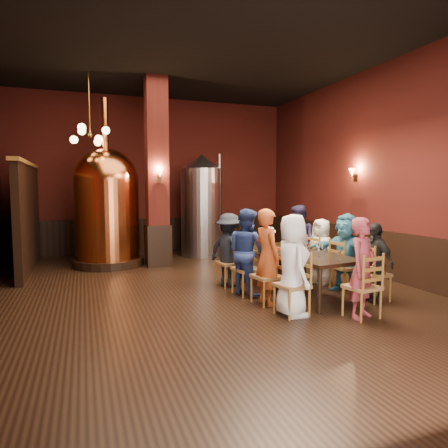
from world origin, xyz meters
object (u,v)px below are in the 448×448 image
object	(u,v)px
steel_vessel	(202,206)
copper_kettle	(107,206)
person_1	(267,257)
rose_vase	(271,233)
person_2	(247,252)
dining_table	(297,255)
person_0	(292,265)

from	to	relation	value
steel_vessel	copper_kettle	bearing A→B (deg)	-167.20
person_1	copper_kettle	size ratio (longest dim) A/B	0.39
rose_vase	copper_kettle	bearing A→B (deg)	137.13
steel_vessel	person_2	bearing A→B (deg)	-95.50
dining_table	person_2	world-z (taller)	person_2
person_2	rose_vase	size ratio (longest dim) A/B	4.16
person_2	rose_vase	bearing A→B (deg)	-69.56
rose_vase	person_1	bearing A→B (deg)	-118.20
person_0	rose_vase	size ratio (longest dim) A/B	4.10
person_0	steel_vessel	distance (m)	5.54
person_1	rose_vase	world-z (taller)	person_1
person_0	copper_kettle	size ratio (longest dim) A/B	0.38
person_0	person_2	size ratio (longest dim) A/B	0.99
steel_vessel	rose_vase	bearing A→B (deg)	-82.24
dining_table	person_1	world-z (taller)	person_1
dining_table	person_2	bearing A→B (deg)	158.78
person_0	copper_kettle	bearing A→B (deg)	31.19
rose_vase	person_0	bearing A→B (deg)	-108.00
person_0	dining_table	bearing A→B (deg)	-26.87
person_2	rose_vase	xyz separation A→B (m)	(0.87, 0.79, 0.22)
person_2	copper_kettle	xyz separation A→B (m)	(-2.16, 3.60, 0.70)
person_0	copper_kettle	xyz separation A→B (m)	(-2.34, 4.92, 0.71)
person_1	steel_vessel	world-z (taller)	steel_vessel
person_1	copper_kettle	world-z (taller)	copper_kettle
person_2	steel_vessel	bearing A→B (deg)	-27.59
person_0	person_1	distance (m)	0.67
person_0	person_1	xyz separation A→B (m)	(-0.09, 0.66, 0.03)
dining_table	person_0	size ratio (longest dim) A/B	1.66
dining_table	steel_vessel	bearing A→B (deg)	88.54
copper_kettle	rose_vase	world-z (taller)	copper_kettle
person_1	person_2	xyz separation A→B (m)	(-0.09, 0.65, -0.01)
steel_vessel	rose_vase	distance (m)	3.45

